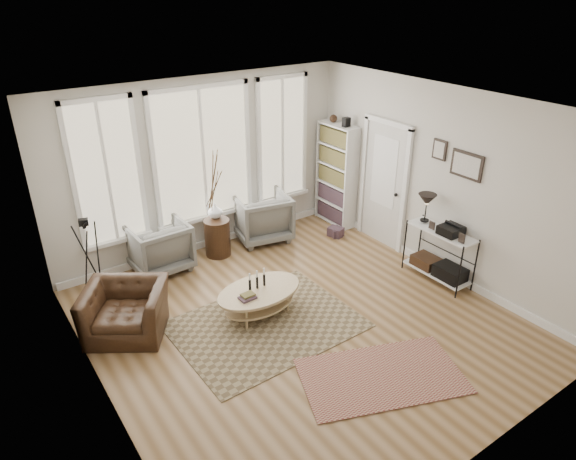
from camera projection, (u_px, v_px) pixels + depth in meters
room at (302, 227)px, 6.41m from camera, size 5.50×5.54×2.90m
bay_window at (203, 158)px, 8.30m from camera, size 4.14×0.12×2.24m
door at (384, 182)px, 8.68m from camera, size 0.09×1.06×2.22m
bookcase at (337, 175)px, 9.48m from camera, size 0.31×0.85×2.06m
low_shelf at (439, 250)px, 7.79m from camera, size 0.38×1.08×1.30m
wall_art at (459, 161)px, 7.31m from camera, size 0.04×0.88×0.44m
rug_main at (266, 325)px, 6.94m from camera, size 2.41×1.83×0.01m
rug_runner at (381, 376)px, 6.04m from camera, size 2.14×1.66×0.01m
coffee_table at (259, 295)px, 7.05m from camera, size 1.27×0.84×0.57m
armchair_left at (158, 246)px, 8.11m from camera, size 0.90×0.93×0.81m
armchair_right at (262, 216)px, 9.08m from camera, size 1.09×1.11×0.85m
side_table at (215, 208)px, 8.34m from camera, size 0.43×0.43×1.79m
vase at (215, 211)px, 8.48m from camera, size 0.27×0.27×0.25m
accent_chair at (126, 311)px, 6.67m from camera, size 1.34×1.30×0.66m
tripod_camera at (92, 263)px, 7.26m from camera, size 0.45×0.45×1.29m
book_stack_near at (336, 232)px, 9.30m from camera, size 0.28×0.31×0.16m
book_stack_far at (336, 232)px, 9.31m from camera, size 0.24×0.27×0.15m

